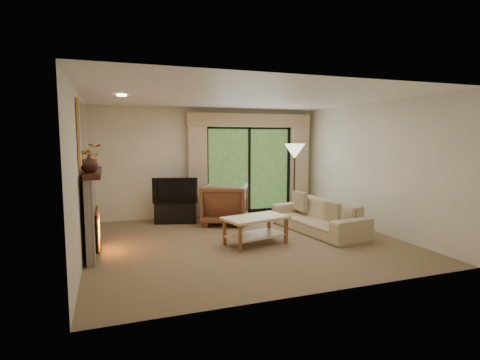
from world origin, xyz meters
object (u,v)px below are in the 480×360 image
object	(u,v)px
media_console	(176,212)
armchair	(225,204)
coffee_table	(256,230)
sofa	(318,217)

from	to	relation	value
media_console	armchair	distance (m)	1.14
armchair	coffee_table	size ratio (longest dim) A/B	0.87
coffee_table	armchair	bearing A→B (deg)	77.30
sofa	coffee_table	world-z (taller)	sofa
media_console	armchair	xyz separation A→B (m)	(1.01, -0.49, 0.22)
armchair	sofa	xyz separation A→B (m)	(1.54, -1.32, -0.13)
armchair	sofa	world-z (taller)	armchair
media_console	armchair	size ratio (longest dim) A/B	0.93
armchair	coffee_table	bearing A→B (deg)	115.90
coffee_table	sofa	bearing A→B (deg)	1.26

